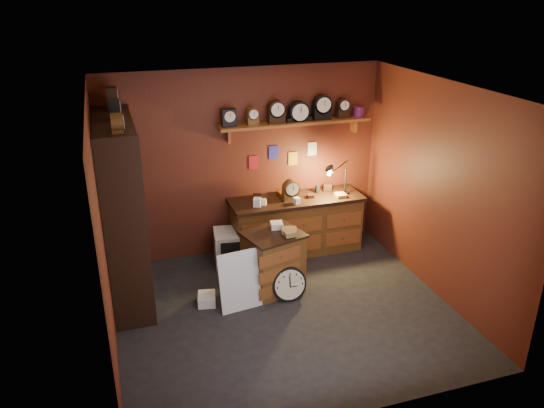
{
  "coord_description": "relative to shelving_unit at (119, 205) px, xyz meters",
  "views": [
    {
      "loc": [
        -1.84,
        -5.2,
        3.72
      ],
      "look_at": [
        -0.06,
        0.35,
        1.3
      ],
      "focal_mm": 35.0,
      "sensor_mm": 36.0,
      "label": 1
    }
  ],
  "objects": [
    {
      "name": "floor",
      "position": [
        1.79,
        -0.98,
        -1.25
      ],
      "size": [
        4.0,
        4.0,
        0.0
      ],
      "primitive_type": "plane",
      "color": "black",
      "rests_on": "ground"
    },
    {
      "name": "room_shell",
      "position": [
        1.84,
        -0.87,
        0.47
      ],
      "size": [
        4.02,
        3.62,
        2.71
      ],
      "color": "#572214",
      "rests_on": "ground"
    },
    {
      "name": "shelving_unit",
      "position": [
        0.0,
        0.0,
        0.0
      ],
      "size": [
        0.47,
        1.6,
        2.58
      ],
      "color": "black",
      "rests_on": "ground"
    },
    {
      "name": "workbench",
      "position": [
        2.47,
        0.49,
        -0.78
      ],
      "size": [
        1.95,
        0.66,
        1.36
      ],
      "color": "brown",
      "rests_on": "ground"
    },
    {
      "name": "low_cabinet",
      "position": [
        1.81,
        -0.44,
        -0.82
      ],
      "size": [
        0.84,
        0.76,
        0.89
      ],
      "rotation": [
        0.0,
        0.0,
        0.27
      ],
      "color": "brown",
      "rests_on": "ground"
    },
    {
      "name": "big_round_clock",
      "position": [
        1.92,
        -0.74,
        -1.03
      ],
      "size": [
        0.45,
        0.15,
        0.45
      ],
      "color": "black",
      "rests_on": "ground"
    },
    {
      "name": "white_panel",
      "position": [
        1.32,
        -0.73,
        -1.25
      ],
      "size": [
        0.59,
        0.23,
        0.76
      ],
      "primitive_type": "cube",
      "rotation": [
        -0.17,
        0.0,
        0.13
      ],
      "color": "silver",
      "rests_on": "ground"
    },
    {
      "name": "mini_fridge",
      "position": [
        1.46,
        0.41,
        -1.01
      ],
      "size": [
        0.53,
        0.55,
        0.49
      ],
      "rotation": [
        0.0,
        0.0,
        -0.14
      ],
      "color": "silver",
      "rests_on": "ground"
    },
    {
      "name": "floor_box_a",
      "position": [
        0.14,
        -0.1,
        -1.18
      ],
      "size": [
        0.29,
        0.27,
        0.14
      ],
      "primitive_type": "cube",
      "rotation": [
        0.0,
        0.0,
        0.41
      ],
      "color": "olive",
      "rests_on": "ground"
    },
    {
      "name": "floor_box_b",
      "position": [
        0.91,
        -0.52,
        -1.19
      ],
      "size": [
        0.26,
        0.3,
        0.13
      ],
      "primitive_type": "cube",
      "rotation": [
        0.0,
        0.0,
        -0.21
      ],
      "color": "white",
      "rests_on": "ground"
    },
    {
      "name": "floor_box_c",
      "position": [
        1.4,
        -0.43,
        -1.16
      ],
      "size": [
        0.31,
        0.29,
        0.18
      ],
      "primitive_type": "cube",
      "rotation": [
        0.0,
        0.0,
        0.54
      ],
      "color": "olive",
      "rests_on": "ground"
    }
  ]
}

